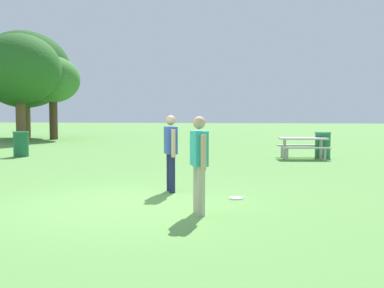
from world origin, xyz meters
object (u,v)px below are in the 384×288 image
Objects in this scene: frisbee at (236,198)px; tree_far_right at (53,80)px; person_thrower at (199,158)px; tree_broad_center at (19,69)px; person_catcher at (171,148)px; tree_tall_left at (25,70)px; picnic_table_near at (303,143)px; trash_can_beside_table at (21,144)px; trash_can_further_along at (323,145)px.

frisbee is 0.06× the size of tree_far_right.
tree_far_right reaches higher than person_thrower.
frisbee is 0.05× the size of tree_broad_center.
person_catcher is 23.26m from tree_tall_left.
tree_far_right is at bearing 143.73° from picnic_table_near.
trash_can_beside_table is at bearing 134.68° from person_catcher.
picnic_table_near is at bearing 63.45° from person_catcher.
trash_can_beside_table reaches higher than frisbee.
tree_tall_left is at bearing 144.38° from picnic_table_near.
tree_tall_left is 3.17m from tree_far_right.
tree_tall_left is at bearing 115.52° from trash_can_beside_table.
frisbee is 11.28m from trash_can_beside_table.
picnic_table_near is 0.35× the size of tree_far_right.
frisbee is at bearing -51.80° from tree_broad_center.
tree_far_right reaches higher than picnic_table_near.
person_thrower is at bearing -106.96° from picnic_table_near.
frisbee is 0.04× the size of tree_tall_left.
frisbee is at bearing -57.59° from tree_far_right.
tree_far_right is (-11.52, 18.15, 3.62)m from frisbee.
tree_far_right is (0.96, 2.29, -0.47)m from tree_broad_center.
picnic_table_near is (2.29, 8.02, 0.55)m from frisbee.
person_catcher is 19.10m from tree_broad_center.
picnic_table_near is (3.70, 7.40, -0.38)m from person_catcher.
trash_can_beside_table is 0.16× the size of tree_broad_center.
person_thrower is 22.60m from tree_far_right.
person_catcher is 9.83m from trash_can_beside_table.
tree_broad_center is at bearing 116.79° from trash_can_beside_table.
tree_tall_left is 1.36× the size of tree_far_right.
person_thrower is at bearing -110.29° from trash_can_further_along.
trash_can_beside_table is (-6.91, 6.98, -0.46)m from person_catcher.
picnic_table_near is 0.30× the size of tree_broad_center.
tree_far_right reaches higher than trash_can_further_along.
tree_tall_left is at bearing 125.53° from frisbee.
tree_tall_left is (-13.53, 21.23, 3.50)m from person_thrower.
trash_can_further_along is (3.68, 9.95, -0.46)m from person_thrower.
tree_far_right is (-14.60, 9.65, 3.15)m from trash_can_further_along.
tree_far_right is (-10.93, 19.60, 2.70)m from person_thrower.
trash_can_further_along is at bearing 60.34° from person_catcher.
trash_can_beside_table is (-10.60, -0.41, -0.08)m from picnic_table_near.
person_thrower reaches higher than frisbee.
person_catcher is at bearing -60.01° from tree_far_right.
trash_can_beside_table is at bearing -73.07° from tree_far_right.
person_thrower is at bearing -68.69° from person_catcher.
person_thrower reaches higher than trash_can_further_along.
person_catcher is 9.08m from trash_can_further_along.
trash_can_further_along reaches higher than frisbee.
person_thrower is at bearing -57.50° from tree_tall_left.
trash_can_further_along is 20.95m from tree_tall_left.
tree_tall_left is at bearing 147.97° from tree_far_right.
trash_can_further_along is at bearing 31.39° from picnic_table_near.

